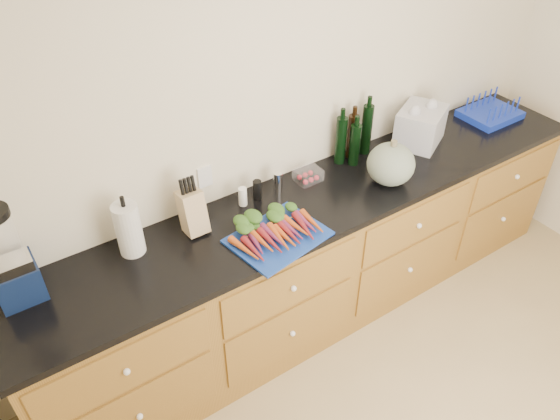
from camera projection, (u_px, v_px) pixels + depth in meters
wall_back at (295, 114)px, 3.06m from camera, size 4.10×0.05×2.60m
cabinets at (323, 258)px, 3.37m from camera, size 3.60×0.64×0.90m
countertop at (327, 197)px, 3.08m from camera, size 3.64×0.62×0.04m
cutting_board at (278, 237)px, 2.77m from camera, size 0.52×0.43×0.01m
carrots at (274, 229)px, 2.77m from camera, size 0.43×0.29×0.06m
squash at (391, 164)px, 3.09m from camera, size 0.27×0.27×0.25m
blender_appliance at (9, 261)px, 2.34m from camera, size 0.19×0.19×0.48m
paper_towel at (129, 229)px, 2.61m from camera, size 0.13×0.13×0.28m
knife_block at (193, 212)px, 2.76m from camera, size 0.11×0.11×0.23m
grinder_salt at (243, 197)px, 2.96m from camera, size 0.05×0.05×0.11m
grinder_pepper at (257, 190)px, 3.00m from camera, size 0.05×0.05×0.12m
canister_chrome at (278, 182)px, 3.06m from camera, size 0.05×0.05×0.12m
tomato_box at (308, 175)px, 3.16m from camera, size 0.15×0.12×0.07m
bottles at (354, 137)px, 3.27m from camera, size 0.27×0.14×0.32m
grocery_bag at (420, 126)px, 3.44m from camera, size 0.40×0.37×0.23m
dish_rack at (490, 112)px, 3.75m from camera, size 0.37×0.30×0.15m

